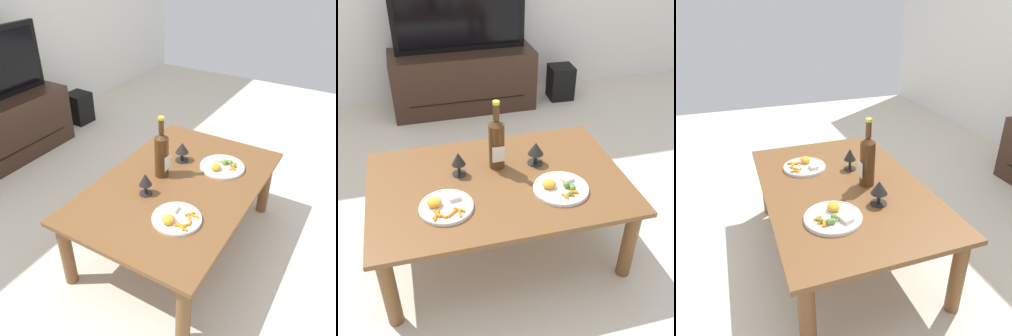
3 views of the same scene
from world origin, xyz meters
TOP-DOWN VIEW (x-y plane):
  - ground_plane at (0.00, 0.00)m, footprint 6.40×6.40m
  - dining_table at (0.00, 0.00)m, footprint 1.27×0.83m
  - floor_speaker at (1.01, 1.73)m, footprint 0.22×0.22m
  - wine_bottle at (0.02, 0.13)m, footprint 0.08×0.08m
  - goblet_left at (-0.18, 0.10)m, footprint 0.07×0.07m
  - goblet_right at (0.23, 0.10)m, footprint 0.08×0.08m
  - dinner_plate_left at (-0.28, -0.15)m, footprint 0.25×0.25m
  - dinner_plate_right at (0.28, -0.15)m, footprint 0.27×0.27m

SIDE VIEW (x-z plane):
  - ground_plane at x=0.00m, z-range 0.00..0.00m
  - floor_speaker at x=1.01m, z-range 0.00..0.31m
  - dining_table at x=0.00m, z-range 0.16..0.60m
  - dinner_plate_left at x=-0.28m, z-range 0.43..0.48m
  - dinner_plate_right at x=0.28m, z-range 0.43..0.48m
  - goblet_right at x=0.23m, z-range 0.46..0.59m
  - goblet_left at x=-0.18m, z-range 0.47..0.59m
  - wine_bottle at x=0.02m, z-range 0.41..0.78m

